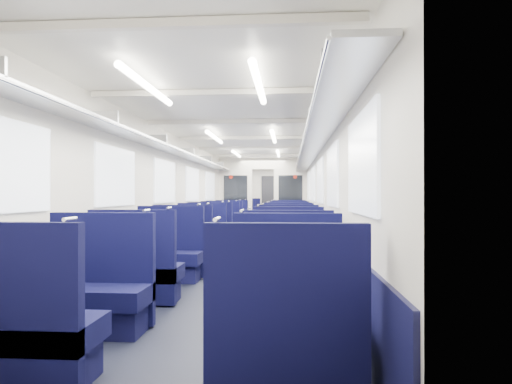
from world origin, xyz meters
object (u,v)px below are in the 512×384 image
at_px(seat_2, 97,294).
at_px(seat_17, 289,228).
at_px(bulkhead, 263,193).
at_px(seat_19, 289,225).
at_px(seat_15, 289,232).
at_px(seat_3, 287,297).
at_px(seat_4, 136,273).
at_px(seat_21, 289,220).
at_px(seat_24, 246,217).
at_px(seat_16, 225,228).
at_px(seat_20, 239,220).
at_px(seat_27, 289,216).
at_px(seat_9, 288,248).
at_px(seat_26, 249,216).
at_px(seat_5, 288,276).
at_px(seat_13, 289,236).
at_px(seat_12, 211,235).
at_px(seat_23, 289,219).
at_px(end_door, 270,199).
at_px(seat_6, 168,257).
at_px(seat_18, 231,224).
at_px(seat_10, 201,240).
at_px(seat_11, 289,241).
at_px(seat_25, 289,217).
at_px(seat_0, 17,335).
at_px(seat_1, 286,338).
at_px(seat_22, 243,219).

bearing_deg(seat_2, seat_17, 78.29).
relative_size(bulkhead, seat_19, 2.64).
bearing_deg(seat_15, seat_3, -90.00).
height_order(seat_4, seat_21, same).
distance_m(bulkhead, seat_24, 3.04).
relative_size(bulkhead, seat_16, 2.64).
bearing_deg(seat_20, seat_27, 63.57).
height_order(bulkhead, seat_9, bulkhead).
distance_m(bulkhead, seat_26, 4.27).
bearing_deg(seat_5, seat_13, 90.00).
xyz_separation_m(seat_12, seat_23, (1.66, 6.46, 0.00)).
bearing_deg(seat_13, seat_17, 90.00).
bearing_deg(end_door, seat_13, -85.45).
relative_size(seat_5, seat_23, 1.00).
relative_size(seat_4, seat_20, 1.00).
height_order(seat_13, seat_16, same).
distance_m(seat_19, seat_27, 5.57).
distance_m(end_door, seat_20, 4.84).
bearing_deg(seat_4, seat_26, 90.00).
height_order(seat_3, seat_6, same).
distance_m(seat_6, seat_26, 12.34).
distance_m(bulkhead, seat_18, 1.93).
relative_size(seat_6, seat_13, 1.00).
xyz_separation_m(seat_13, seat_20, (-1.66, 5.70, 0.00)).
bearing_deg(seat_10, seat_20, 90.00).
xyz_separation_m(seat_3, seat_17, (0.00, 7.99, 0.00)).
height_order(seat_11, seat_19, same).
bearing_deg(seat_21, seat_25, 90.00).
xyz_separation_m(seat_12, seat_19, (1.66, 3.29, 0.00)).
xyz_separation_m(seat_11, seat_26, (-1.66, 10.05, 0.00)).
relative_size(seat_4, seat_17, 1.00).
relative_size(seat_3, seat_4, 1.00).
relative_size(seat_0, seat_12, 1.00).
distance_m(seat_18, seat_20, 2.16).
bearing_deg(seat_15, seat_1, -90.00).
bearing_deg(bulkhead, seat_22, 116.05).
relative_size(seat_18, seat_23, 1.00).
height_order(seat_16, seat_27, same).
bearing_deg(seat_4, seat_20, 90.00).
relative_size(seat_17, seat_24, 1.00).
height_order(seat_1, seat_6, same).
relative_size(seat_1, seat_19, 1.00).
distance_m(bulkhead, seat_13, 5.18).
relative_size(end_door, seat_25, 1.88).
relative_size(seat_2, seat_26, 1.00).
bearing_deg(seat_27, seat_17, -90.00).
xyz_separation_m(seat_1, seat_3, (0.00, 1.12, 0.00)).
relative_size(seat_22, seat_26, 1.00).
relative_size(seat_6, seat_12, 1.00).
relative_size(seat_10, seat_18, 1.00).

